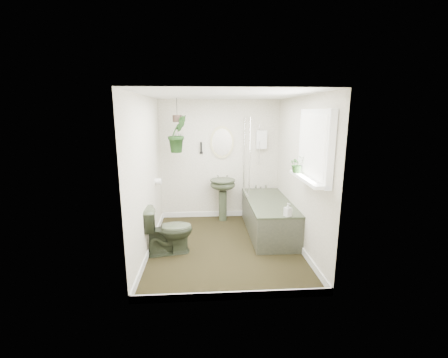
{
  "coord_description": "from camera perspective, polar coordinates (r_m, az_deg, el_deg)",
  "views": [
    {
      "loc": [
        -0.3,
        -4.37,
        2.06
      ],
      "look_at": [
        0.0,
        0.15,
        1.05
      ],
      "focal_mm": 24.0,
      "sensor_mm": 36.0,
      "label": 1
    }
  ],
  "objects": [
    {
      "name": "hanging_pot",
      "position": [
        5.34,
        -8.91,
        11.32
      ],
      "size": [
        0.16,
        0.16,
        0.12
      ],
      "primitive_type": "cylinder",
      "color": "#372720",
      "rests_on": "ceiling"
    },
    {
      "name": "wall_front",
      "position": [
        3.11,
        1.89,
        -4.46
      ],
      "size": [
        2.3,
        0.02,
        2.3
      ],
      "primitive_type": "cube",
      "color": "white",
      "rests_on": "ground"
    },
    {
      "name": "pedestal_sink",
      "position": [
        5.78,
        -0.24,
        -4.01
      ],
      "size": [
        0.56,
        0.5,
        0.82
      ],
      "primitive_type": null,
      "rotation": [
        0.0,
        0.0,
        -0.22
      ],
      "color": "#353E2B",
      "rests_on": "floor"
    },
    {
      "name": "toilet",
      "position": [
        4.56,
        -10.59,
        -9.51
      ],
      "size": [
        0.77,
        0.53,
        0.72
      ],
      "primitive_type": "imported",
      "rotation": [
        0.0,
        0.0,
        1.76
      ],
      "color": "#353E2B",
      "rests_on": "floor"
    },
    {
      "name": "bath_screen",
      "position": [
        5.47,
        4.35,
        4.34
      ],
      "size": [
        0.04,
        0.72,
        1.4
      ],
      "primitive_type": null,
      "color": "silver",
      "rests_on": "bathtub"
    },
    {
      "name": "hanging_plant",
      "position": [
        5.35,
        -8.81,
        8.48
      ],
      "size": [
        0.46,
        0.45,
        0.65
      ],
      "primitive_type": "imported",
      "rotation": [
        0.0,
        0.0,
        0.65
      ],
      "color": "black",
      "rests_on": "ceiling"
    },
    {
      "name": "soap_bottle",
      "position": [
        4.47,
        12.08,
        -5.73
      ],
      "size": [
        0.12,
        0.12,
        0.19
      ],
      "primitive_type": "imported",
      "rotation": [
        0.0,
        0.0,
        0.43
      ],
      "color": "black",
      "rests_on": "bathtub"
    },
    {
      "name": "bathtub",
      "position": [
        5.3,
        8.48,
        -7.09
      ],
      "size": [
        0.72,
        1.72,
        0.58
      ],
      "primitive_type": null,
      "color": "#353E2B",
      "rests_on": "floor"
    },
    {
      "name": "toilet_roll_holder",
      "position": [
        5.26,
        -12.44,
        -0.46
      ],
      "size": [
        0.11,
        0.11,
        0.11
      ],
      "primitive_type": "cylinder",
      "rotation": [
        0.0,
        1.57,
        0.0
      ],
      "color": "white",
      "rests_on": "wall_left"
    },
    {
      "name": "skirting",
      "position": [
        4.82,
        0.12,
        -12.08
      ],
      "size": [
        2.3,
        2.8,
        0.1
      ],
      "primitive_type": "cube",
      "color": "white",
      "rests_on": "floor"
    },
    {
      "name": "wall_right",
      "position": [
        4.7,
        14.4,
        1.0
      ],
      "size": [
        0.02,
        2.8,
        2.3
      ],
      "primitive_type": "cube",
      "color": "white",
      "rests_on": "ground"
    },
    {
      "name": "window_sill",
      "position": [
        3.99,
        15.62,
        0.08
      ],
      "size": [
        0.18,
        1.0,
        0.04
      ],
      "primitive_type": "cube",
      "color": "white",
      "rests_on": "wall_right"
    },
    {
      "name": "oval_mirror",
      "position": [
        5.78,
        -0.38,
        7.01
      ],
      "size": [
        0.46,
        0.03,
        0.62
      ],
      "primitive_type": "ellipsoid",
      "color": "beige",
      "rests_on": "wall_back"
    },
    {
      "name": "shower_box",
      "position": [
        5.84,
        7.15,
        7.47
      ],
      "size": [
        0.2,
        0.1,
        0.35
      ],
      "primitive_type": "cube",
      "color": "white",
      "rests_on": "wall_back"
    },
    {
      "name": "window_recess",
      "position": [
        3.95,
        16.95,
        6.06
      ],
      "size": [
        0.08,
        1.0,
        0.9
      ],
      "primitive_type": "cube",
      "color": "white",
      "rests_on": "wall_right"
    },
    {
      "name": "sill_plant",
      "position": [
        4.22,
        13.76,
        2.77
      ],
      "size": [
        0.24,
        0.22,
        0.24
      ],
      "primitive_type": "imported",
      "rotation": [
        0.0,
        0.0,
        0.19
      ],
      "color": "black",
      "rests_on": "window_sill"
    },
    {
      "name": "wall_left",
      "position": [
        4.55,
        -14.62,
        0.61
      ],
      "size": [
        0.02,
        2.8,
        2.3
      ],
      "primitive_type": "cube",
      "color": "white",
      "rests_on": "ground"
    },
    {
      "name": "wall_back",
      "position": [
        5.86,
        -0.81,
        3.64
      ],
      "size": [
        2.3,
        0.02,
        2.3
      ],
      "primitive_type": "cube",
      "color": "white",
      "rests_on": "ground"
    },
    {
      "name": "ceiling",
      "position": [
        4.39,
        0.13,
        15.83
      ],
      "size": [
        2.3,
        2.8,
        0.02
      ],
      "primitive_type": "cube",
      "color": "white",
      "rests_on": "ground"
    },
    {
      "name": "wall_sconce",
      "position": [
        5.77,
        -4.36,
        5.97
      ],
      "size": [
        0.04,
        0.04,
        0.22
      ],
      "primitive_type": "cylinder",
      "color": "black",
      "rests_on": "wall_back"
    },
    {
      "name": "window_blinds",
      "position": [
        3.93,
        16.33,
        6.07
      ],
      "size": [
        0.01,
        0.86,
        0.76
      ],
      "primitive_type": "cube",
      "color": "white",
      "rests_on": "wall_right"
    },
    {
      "name": "floor",
      "position": [
        4.85,
        0.12,
        -12.72
      ],
      "size": [
        2.3,
        2.8,
        0.02
      ],
      "primitive_type": "cube",
      "color": "black",
      "rests_on": "ground"
    }
  ]
}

